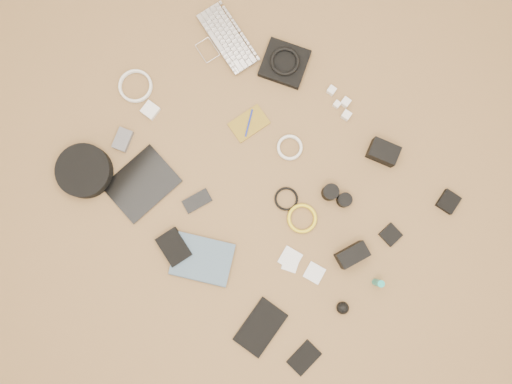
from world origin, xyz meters
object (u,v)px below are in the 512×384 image
Objects in this scene: phone at (197,201)px; paperback at (197,281)px; dslr_camera at (383,152)px; headphone_case at (84,171)px; laptop at (219,44)px; tablet at (142,184)px.

phone is 0.33m from paperback.
paperback is at bearing -28.53° from phone.
dslr_camera is at bearing -42.34° from paperback.
headphone_case is at bearing -153.01° from dslr_camera.
headphone_case reaches higher than paperback.
laptop is at bearing 8.49° from paperback.
phone is at bearing 30.69° from tablet.
laptop is 2.66× the size of dslr_camera.
phone is 0.48× the size of paperback.
headphone_case is at bearing -144.43° from tablet.
paperback is at bearing -6.35° from headphone_case.
laptop is at bearing 168.72° from dslr_camera.
tablet is at bearing -60.67° from laptop.
tablet is 2.33× the size of phone.
phone is (0.34, -0.59, -0.01)m from laptop.
headphone_case reaches higher than laptop.
dslr_camera is at bearing 22.40° from laptop.
phone is (-0.49, -0.63, -0.03)m from dslr_camera.
tablet is 1.20× the size of headphone_case.
laptop reaches higher than paperback.
phone is at bearing -142.10° from dslr_camera.
headphone_case reaches higher than phone.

